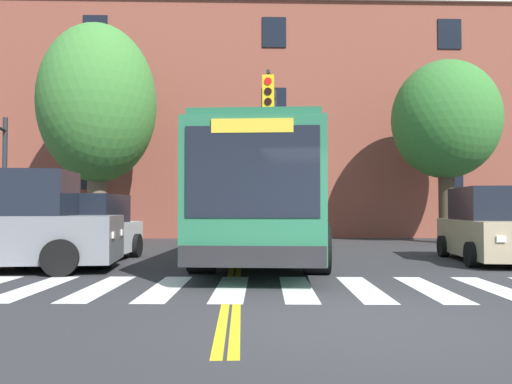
% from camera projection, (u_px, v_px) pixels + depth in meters
% --- Properties ---
extents(ground_plane, '(120.00, 120.00, 0.00)m').
position_uv_depth(ground_plane, '(353.00, 318.00, 6.31)').
color(ground_plane, '#303033').
extents(crosswalk, '(15.45, 3.49, 0.01)m').
position_uv_depth(crosswalk, '(330.00, 288.00, 8.60)').
color(crosswalk, white).
rests_on(crosswalk, ground).
extents(lane_line_yellow_inner, '(0.12, 36.00, 0.01)m').
position_uv_depth(lane_line_yellow_inner, '(237.00, 238.00, 22.54)').
color(lane_line_yellow_inner, gold).
rests_on(lane_line_yellow_inner, ground).
extents(lane_line_yellow_outer, '(0.12, 36.00, 0.01)m').
position_uv_depth(lane_line_yellow_outer, '(240.00, 238.00, 22.55)').
color(lane_line_yellow_outer, gold).
rests_on(lane_line_yellow_outer, ground).
extents(city_bus, '(3.61, 11.87, 3.16)m').
position_uv_depth(city_bus, '(266.00, 196.00, 14.19)').
color(city_bus, '#28704C').
rests_on(city_bus, ground).
extents(car_white_near_lane, '(2.31, 4.39, 1.74)m').
position_uv_depth(car_white_near_lane, '(86.00, 231.00, 12.78)').
color(car_white_near_lane, white).
rests_on(car_white_near_lane, ground).
extents(car_tan_far_lane, '(2.45, 4.25, 1.92)m').
position_uv_depth(car_tan_far_lane, '(492.00, 228.00, 12.84)').
color(car_tan_far_lane, tan).
rests_on(car_tan_far_lane, ground).
extents(car_red_behind_bus, '(2.31, 4.41, 1.79)m').
position_uv_depth(car_red_behind_bus, '(273.00, 220.00, 22.53)').
color(car_red_behind_bus, '#AD1E1E').
rests_on(car_red_behind_bus, ground).
extents(traffic_light_overhead, '(0.68, 3.88, 5.71)m').
position_uv_depth(traffic_light_overhead, '(272.00, 133.00, 16.73)').
color(traffic_light_overhead, '#28282D').
rests_on(traffic_light_overhead, ground).
extents(street_tree_curbside_large, '(4.37, 4.21, 7.24)m').
position_uv_depth(street_tree_curbside_large, '(446.00, 120.00, 19.78)').
color(street_tree_curbside_large, '#4C3D2D').
rests_on(street_tree_curbside_large, ground).
extents(street_tree_curbside_small, '(4.88, 5.21, 8.48)m').
position_uv_depth(street_tree_curbside_small, '(98.00, 105.00, 19.24)').
color(street_tree_curbside_small, brown).
rests_on(street_tree_curbside_small, ground).
extents(building_facade, '(40.76, 9.39, 11.66)m').
position_uv_depth(building_facade, '(269.00, 127.00, 27.40)').
color(building_facade, brown).
rests_on(building_facade, ground).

